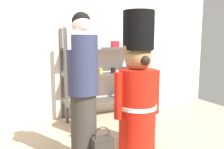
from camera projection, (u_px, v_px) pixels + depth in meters
back_wall at (65, 46)px, 4.14m from camera, size 6.40×0.12×2.60m
merchandise_shelf at (100, 73)px, 4.26m from camera, size 1.39×0.35×1.61m
teddy_bear_guard at (138, 89)px, 2.92m from camera, size 0.65×0.49×1.75m
person_shopper at (83, 87)px, 2.57m from camera, size 0.36×0.34×1.70m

